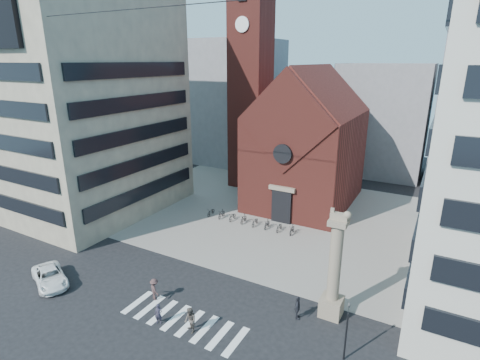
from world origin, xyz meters
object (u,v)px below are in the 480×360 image
at_px(lion_column, 334,275).
at_px(pedestrian_0, 158,314).
at_px(traffic_light, 347,330).
at_px(pedestrian_2, 297,308).
at_px(white_car, 50,277).
at_px(scooter_0, 211,212).
at_px(pedestrian_1, 190,321).

relative_size(lion_column, pedestrian_0, 5.37).
relative_size(traffic_light, pedestrian_2, 2.30).
height_order(pedestrian_0, pedestrian_2, pedestrian_2).
bearing_deg(white_car, pedestrian_2, -49.02).
distance_m(lion_column, pedestrian_0, 13.21).
bearing_deg(scooter_0, lion_column, -36.49).
bearing_deg(lion_column, pedestrian_1, -140.70).
distance_m(pedestrian_0, scooter_0, 20.17).
bearing_deg(pedestrian_2, white_car, 89.41).
xyz_separation_m(white_car, scooter_0, (3.99, 19.27, -0.17)).
distance_m(white_car, pedestrian_0, 11.63).
height_order(traffic_light, scooter_0, traffic_light).
bearing_deg(lion_column, pedestrian_0, -146.70).
height_order(traffic_light, white_car, traffic_light).
xyz_separation_m(white_car, pedestrian_2, (20.32, 6.05, 0.25)).
xyz_separation_m(lion_column, pedestrian_0, (-10.81, -7.10, -2.65)).
bearing_deg(pedestrian_0, pedestrian_1, -10.10).
height_order(lion_column, pedestrian_2, lion_column).
distance_m(traffic_light, pedestrian_1, 10.65).
relative_size(pedestrian_1, pedestrian_2, 1.04).
bearing_deg(pedestrian_0, lion_column, 14.99).
bearing_deg(traffic_light, scooter_0, 142.69).
relative_size(lion_column, traffic_light, 2.02).
relative_size(pedestrian_0, scooter_0, 0.91).
bearing_deg(pedestrian_2, pedestrian_1, 112.58).
bearing_deg(white_car, pedestrian_1, -61.70).
height_order(pedestrian_2, scooter_0, pedestrian_2).
distance_m(lion_column, pedestrian_2, 3.68).
xyz_separation_m(white_car, pedestrian_0, (11.62, 0.60, 0.12)).
height_order(lion_column, white_car, lion_column).
height_order(white_car, pedestrian_0, pedestrian_0).
bearing_deg(lion_column, white_car, -161.06).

